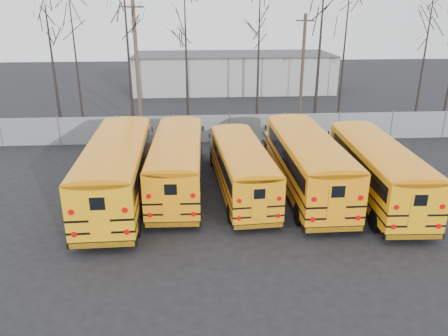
{
  "coord_description": "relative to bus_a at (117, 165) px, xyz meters",
  "views": [
    {
      "loc": [
        -2.41,
        -18.27,
        9.43
      ],
      "look_at": [
        -1.03,
        2.36,
        1.6
      ],
      "focal_mm": 35.0,
      "sensor_mm": 36.0,
      "label": 1
    }
  ],
  "objects": [
    {
      "name": "bus_c",
      "position": [
        6.25,
        0.45,
        -0.29
      ],
      "size": [
        2.95,
        10.11,
        2.79
      ],
      "rotation": [
        0.0,
        0.0,
        0.07
      ],
      "color": "black",
      "rests_on": "ground"
    },
    {
      "name": "tree_6",
      "position": [
        16.12,
        15.21,
        3.65
      ],
      "size": [
        0.26,
        0.26,
        11.15
      ],
      "primitive_type": "cone",
      "color": "black",
      "rests_on": "ground"
    },
    {
      "name": "fence",
      "position": [
        6.35,
        9.72,
        -0.93
      ],
      "size": [
        40.0,
        0.04,
        2.0
      ],
      "primitive_type": "cube",
      "color": "gray",
      "rests_on": "ground"
    },
    {
      "name": "ground",
      "position": [
        6.35,
        -2.28,
        -1.93
      ],
      "size": [
        120.0,
        120.0,
        0.0
      ],
      "primitive_type": "plane",
      "color": "black",
      "rests_on": "ground"
    },
    {
      "name": "distant_building",
      "position": [
        8.35,
        29.72,
        0.07
      ],
      "size": [
        22.0,
        8.0,
        4.0
      ],
      "primitive_type": "cube",
      "color": "#A7A7A2",
      "rests_on": "ground"
    },
    {
      "name": "tree_4",
      "position": [
        8.95,
        14.05,
        3.08
      ],
      "size": [
        0.26,
        0.26,
        10.01
      ],
      "primitive_type": "cone",
      "color": "black",
      "rests_on": "ground"
    },
    {
      "name": "bus_e",
      "position": [
        12.96,
        -0.56,
        -0.15
      ],
      "size": [
        2.89,
        10.95,
        3.04
      ],
      "rotation": [
        0.0,
        0.0,
        -0.04
      ],
      "color": "black",
      "rests_on": "ground"
    },
    {
      "name": "tree_2",
      "position": [
        -0.78,
        12.08,
        3.59
      ],
      "size": [
        0.26,
        0.26,
        11.05
      ],
      "primitive_type": "cone",
      "color": "black",
      "rests_on": "ground"
    },
    {
      "name": "tree_1",
      "position": [
        -4.64,
        12.52,
        3.18
      ],
      "size": [
        0.26,
        0.26,
        10.23
      ],
      "primitive_type": "cone",
      "color": "black",
      "rests_on": "ground"
    },
    {
      "name": "tree_3",
      "position": [
        3.31,
        15.37,
        3.18
      ],
      "size": [
        0.26,
        0.26,
        10.23
      ],
      "primitive_type": "cone",
      "color": "black",
      "rests_on": "ground"
    },
    {
      "name": "bus_b",
      "position": [
        2.93,
        1.17,
        -0.15
      ],
      "size": [
        2.74,
        10.92,
        3.04
      ],
      "rotation": [
        0.0,
        0.0,
        -0.02
      ],
      "color": "black",
      "rests_on": "ground"
    },
    {
      "name": "bus_d",
      "position": [
        9.65,
        0.49,
        -0.06
      ],
      "size": [
        2.72,
        11.45,
        3.19
      ],
      "rotation": [
        0.0,
        0.0,
        0.01
      ],
      "color": "black",
      "rests_on": "ground"
    },
    {
      "name": "tree_7",
      "position": [
        20.87,
        11.34,
        2.99
      ],
      "size": [
        0.26,
        0.26,
        9.84
      ],
      "primitive_type": "cone",
      "color": "black",
      "rests_on": "ground"
    },
    {
      "name": "tree_0",
      "position": [
        -6.93,
        14.46,
        2.73
      ],
      "size": [
        0.26,
        0.26,
        9.32
      ],
      "primitive_type": "cone",
      "color": "black",
      "rests_on": "ground"
    },
    {
      "name": "bus_a",
      "position": [
        0.0,
        0.0,
        0.0
      ],
      "size": [
        2.99,
        11.85,
        3.3
      ],
      "rotation": [
        0.0,
        0.0,
        0.02
      ],
      "color": "black",
      "rests_on": "ground"
    },
    {
      "name": "utility_pole_right",
      "position": [
        13.24,
        17.1,
        2.51
      ],
      "size": [
        1.52,
        0.48,
        8.65
      ],
      "rotation": [
        0.0,
        0.0,
        -0.24
      ],
      "color": "#433326",
      "rests_on": "ground"
    },
    {
      "name": "tree_5",
      "position": [
        13.51,
        13.21,
        3.59
      ],
      "size": [
        0.26,
        0.26,
        11.03
      ],
      "primitive_type": "cone",
      "color": "black",
      "rests_on": "ground"
    },
    {
      "name": "utility_pole_left",
      "position": [
        -0.62,
        15.17,
        3.12
      ],
      "size": [
        1.74,
        0.44,
        9.82
      ],
      "rotation": [
        0.0,
        0.0,
        -0.18
      ],
      "color": "brown",
      "rests_on": "ground"
    }
  ]
}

